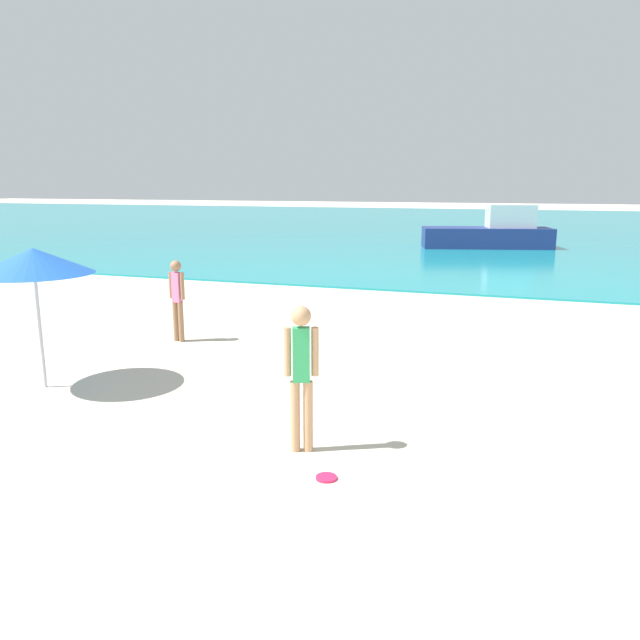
{
  "coord_description": "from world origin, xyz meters",
  "views": [
    {
      "loc": [
        3.18,
        -3.11,
        3.05
      ],
      "look_at": [
        0.23,
        5.45,
        1.07
      ],
      "focal_mm": 35.05,
      "sensor_mm": 36.0,
      "label": 1
    }
  ],
  "objects_px": {
    "frisbee": "(326,478)",
    "person_distant": "(177,296)",
    "person_standing": "(301,370)",
    "boat_near": "(492,233)",
    "beach_umbrella": "(33,261)"
  },
  "relations": [
    {
      "from": "frisbee",
      "to": "boat_near",
      "type": "relative_size",
      "value": 0.04
    },
    {
      "from": "person_standing",
      "to": "person_distant",
      "type": "xyz_separation_m",
      "value": [
        -4.12,
        4.05,
        -0.07
      ]
    },
    {
      "from": "frisbee",
      "to": "beach_umbrella",
      "type": "bearing_deg",
      "value": 163.62
    },
    {
      "from": "person_distant",
      "to": "beach_umbrella",
      "type": "xyz_separation_m",
      "value": [
        -0.41,
        -3.16,
        1.02
      ]
    },
    {
      "from": "person_distant",
      "to": "boat_near",
      "type": "height_order",
      "value": "boat_near"
    },
    {
      "from": "person_distant",
      "to": "person_standing",
      "type": "bearing_deg",
      "value": 145.74
    },
    {
      "from": "person_standing",
      "to": "beach_umbrella",
      "type": "xyz_separation_m",
      "value": [
        -4.53,
        0.9,
        0.96
      ]
    },
    {
      "from": "person_standing",
      "to": "beach_umbrella",
      "type": "distance_m",
      "value": 4.72
    },
    {
      "from": "frisbee",
      "to": "beach_umbrella",
      "type": "distance_m",
      "value": 5.58
    },
    {
      "from": "frisbee",
      "to": "person_distant",
      "type": "distance_m",
      "value": 6.6
    },
    {
      "from": "person_standing",
      "to": "frisbee",
      "type": "height_order",
      "value": "person_standing"
    },
    {
      "from": "person_distant",
      "to": "boat_near",
      "type": "distance_m",
      "value": 20.84
    },
    {
      "from": "person_standing",
      "to": "frisbee",
      "type": "xyz_separation_m",
      "value": [
        0.5,
        -0.58,
        -0.97
      ]
    },
    {
      "from": "boat_near",
      "to": "beach_umbrella",
      "type": "height_order",
      "value": "beach_umbrella"
    },
    {
      "from": "person_standing",
      "to": "beach_umbrella",
      "type": "bearing_deg",
      "value": 148.35
    }
  ]
}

